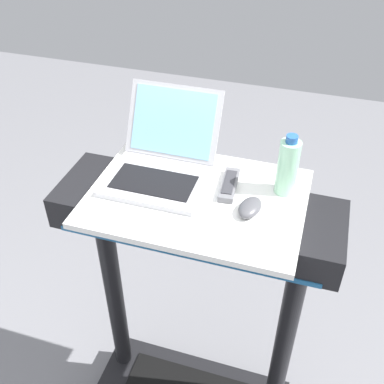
{
  "coord_description": "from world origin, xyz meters",
  "views": [
    {
      "loc": [
        0.31,
        -0.35,
        2.06
      ],
      "look_at": [
        0.0,
        0.65,
        1.23
      ],
      "focal_mm": 43.41,
      "sensor_mm": 36.0,
      "label": 1
    }
  ],
  "objects_px": {
    "computer_mouse": "(250,207)",
    "water_bottle": "(288,167)",
    "laptop": "(162,161)",
    "tv_remote": "(229,185)"
  },
  "relations": [
    {
      "from": "tv_remote",
      "to": "laptop",
      "type": "bearing_deg",
      "value": 177.66
    },
    {
      "from": "laptop",
      "to": "tv_remote",
      "type": "relative_size",
      "value": 2.18
    },
    {
      "from": "computer_mouse",
      "to": "tv_remote",
      "type": "bearing_deg",
      "value": 143.08
    },
    {
      "from": "laptop",
      "to": "water_bottle",
      "type": "distance_m",
      "value": 0.39
    },
    {
      "from": "computer_mouse",
      "to": "water_bottle",
      "type": "distance_m",
      "value": 0.17
    },
    {
      "from": "laptop",
      "to": "tv_remote",
      "type": "distance_m",
      "value": 0.23
    },
    {
      "from": "computer_mouse",
      "to": "tv_remote",
      "type": "distance_m",
      "value": 0.13
    },
    {
      "from": "laptop",
      "to": "computer_mouse",
      "type": "height_order",
      "value": "laptop"
    },
    {
      "from": "computer_mouse",
      "to": "water_bottle",
      "type": "bearing_deg",
      "value": 69.19
    },
    {
      "from": "water_bottle",
      "to": "laptop",
      "type": "bearing_deg",
      "value": -176.63
    }
  ]
}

